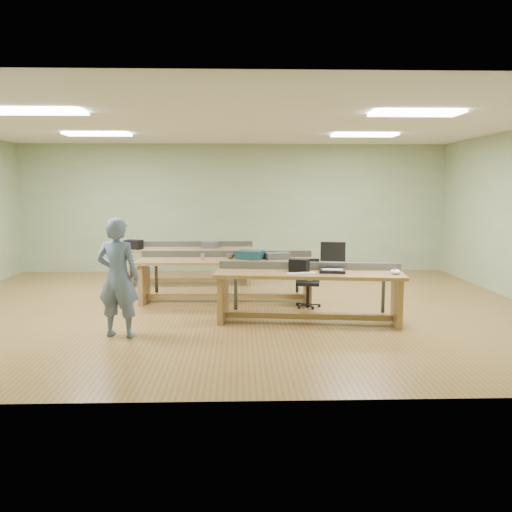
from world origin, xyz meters
name	(u,v)px	position (x,y,z in m)	size (l,w,h in m)	color
floor	(232,307)	(0.00, 0.00, 0.00)	(10.00, 10.00, 0.00)	olive
ceiling	(231,124)	(0.00, 0.00, 3.00)	(10.00, 10.00, 0.00)	silver
wall_back	(234,208)	(0.00, 4.00, 1.50)	(10.00, 0.04, 3.00)	#99AB81
wall_front	(225,242)	(0.00, -4.00, 1.50)	(10.00, 0.04, 3.00)	#99AB81
fluor_panels	(231,126)	(0.00, 0.00, 2.97)	(6.20, 3.50, 0.03)	white
workbench_front	(309,285)	(1.15, -1.02, 0.55)	(2.81, 1.07, 0.86)	#9E7043
workbench_mid	(226,270)	(-0.11, 0.47, 0.56)	(3.06, 0.89, 0.86)	#9E7043
workbench_back	(185,258)	(-0.99, 2.24, 0.56)	(2.83, 0.80, 0.86)	#9E7043
person	(118,277)	(-1.48, -1.71, 0.80)	(0.58, 0.38, 1.60)	slate
laptop_base	(333,271)	(1.49, -1.06, 0.77)	(0.37, 0.30, 0.04)	black
laptop_screen	(333,252)	(1.52, -0.92, 1.04)	(0.37, 0.02, 0.29)	black
keyboard	(301,274)	(1.01, -1.24, 0.76)	(0.41, 0.14, 0.02)	beige
trackball_mouse	(395,272)	(2.37, -1.24, 0.79)	(0.14, 0.17, 0.07)	white
camera_bag	(299,265)	(1.01, -0.97, 0.84)	(0.27, 0.18, 0.19)	black
task_chair	(308,290)	(1.27, 0.02, 0.29)	(0.50, 0.50, 0.80)	black
parts_bin_teal	(250,255)	(0.32, 0.49, 0.82)	(0.42, 0.32, 0.15)	#12323B
parts_bin_grey	(278,256)	(0.80, 0.49, 0.81)	(0.41, 0.26, 0.11)	#3D3C3F
mug	(230,256)	(-0.03, 0.54, 0.80)	(0.13, 0.13, 0.11)	#3D3C3F
drinks_can	(203,257)	(-0.50, 0.32, 0.81)	(0.06, 0.06, 0.12)	silver
storage_box_back	(134,245)	(-2.00, 2.09, 0.84)	(0.33, 0.23, 0.19)	black
tray_back	(210,245)	(-0.47, 2.24, 0.81)	(0.32, 0.23, 0.13)	#3D3C3F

